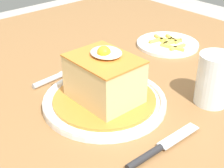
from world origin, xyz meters
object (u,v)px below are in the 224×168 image
Objects in this scene: knife at (155,151)px; drinking_glass at (213,83)px; side_plate_fries at (168,44)px; main_plate at (105,101)px; fork at (55,77)px.

drinking_glass is (-0.03, 0.20, 0.04)m from knife.
drinking_glass is 0.62× the size of side_plate_fries.
main_plate is 0.17m from knife.
main_plate is 2.34× the size of drinking_glass.
side_plate_fries reaches higher than knife.
main_plate reaches higher than knife.
main_plate is 0.15m from fork.
main_plate is 1.73× the size of fork.
fork and knife have the same top height.
knife is (0.32, -0.02, 0.00)m from fork.
fork is 0.34m from drinking_glass.
main_plate is at bearing -71.23° from side_plate_fries.
knife is at bearing -52.43° from side_plate_fries.
fork is (-0.15, -0.02, -0.00)m from main_plate.
fork is 0.34m from side_plate_fries.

